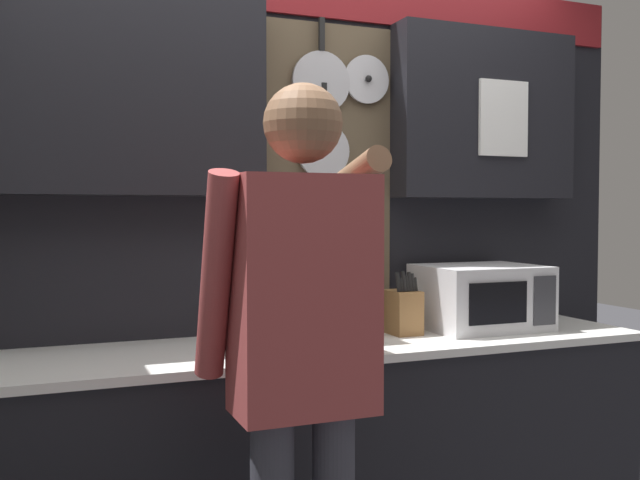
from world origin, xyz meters
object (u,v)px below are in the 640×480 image
object	(u,v)px
microwave	(480,297)
person	(302,342)
knife_block	(403,311)
utensil_crock	(350,317)

from	to	relation	value
microwave	person	xyz separation A→B (m)	(-1.04, -0.66, -0.00)
microwave	knife_block	size ratio (longest dim) A/B	1.91
utensil_crock	person	xyz separation A→B (m)	(-0.44, -0.67, 0.05)
person	knife_block	bearing A→B (deg)	44.57
microwave	knife_block	world-z (taller)	microwave
person	microwave	bearing A→B (deg)	32.57
microwave	person	bearing A→B (deg)	-147.43
microwave	utensil_crock	size ratio (longest dim) A/B	1.60
knife_block	utensil_crock	size ratio (longest dim) A/B	0.84
knife_block	utensil_crock	bearing A→B (deg)	179.65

